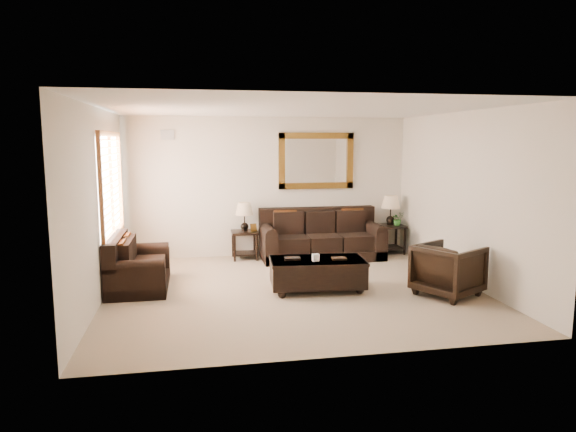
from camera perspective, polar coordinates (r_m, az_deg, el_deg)
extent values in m
cube|color=#86705C|center=(7.86, 0.58, -8.18)|extent=(5.50, 5.00, 0.01)
cube|color=white|center=(7.56, 0.61, 11.86)|extent=(5.50, 5.00, 0.01)
cube|color=beige|center=(10.04, -2.15, 3.26)|extent=(5.50, 0.01, 2.70)
cube|color=beige|center=(5.18, 5.90, -1.51)|extent=(5.50, 0.01, 2.70)
cube|color=beige|center=(7.57, -20.31, 1.10)|extent=(0.01, 5.00, 2.70)
cube|color=beige|center=(8.55, 19.00, 1.94)|extent=(0.01, 5.00, 2.70)
cube|color=white|center=(8.43, -19.25, 3.21)|extent=(0.01, 1.80, 1.50)
cube|color=brown|center=(8.40, -19.27, 8.59)|extent=(0.06, 1.96, 0.08)
cube|color=brown|center=(8.52, -18.77, -2.08)|extent=(0.06, 1.96, 0.08)
cube|color=brown|center=(7.50, -20.06, 2.59)|extent=(0.06, 0.08, 1.50)
cube|color=brown|center=(9.35, -18.18, 3.71)|extent=(0.06, 0.08, 1.50)
cube|color=brown|center=(8.42, -19.02, 3.21)|extent=(0.05, 0.05, 1.50)
cube|color=#542810|center=(10.16, 3.16, 6.14)|extent=(1.50, 0.06, 1.10)
cube|color=white|center=(10.17, 3.14, 6.14)|extent=(1.26, 0.01, 0.86)
cube|color=#999999|center=(9.89, -13.25, 8.77)|extent=(0.25, 0.02, 0.18)
cube|color=black|center=(9.91, 3.74, -4.16)|extent=(2.31, 1.00, 0.19)
cube|color=black|center=(10.17, 3.24, -0.33)|extent=(2.31, 0.23, 0.47)
cube|color=black|center=(9.72, 0.26, -2.98)|extent=(0.59, 0.82, 0.28)
cube|color=black|center=(9.85, 3.78, -2.85)|extent=(0.59, 0.82, 0.28)
cube|color=black|center=(10.01, 7.20, -2.71)|extent=(0.59, 0.82, 0.28)
cube|color=black|center=(9.68, -2.23, -3.35)|extent=(0.23, 1.00, 0.56)
cylinder|color=black|center=(9.63, -2.24, -1.73)|extent=(0.23, 0.98, 0.23)
cube|color=black|center=(10.18, 9.43, -2.88)|extent=(0.23, 1.00, 0.56)
cylinder|color=black|center=(10.13, 9.47, -1.34)|extent=(0.23, 0.98, 0.23)
cube|color=#5F2C0C|center=(9.84, -0.29, -0.64)|extent=(0.44, 0.19, 0.45)
cube|color=#5F2C0C|center=(10.16, 7.18, -0.42)|extent=(0.44, 0.19, 0.45)
cube|color=black|center=(8.26, -16.16, -7.11)|extent=(0.86, 1.44, 0.16)
cube|color=black|center=(8.18, -18.60, -3.57)|extent=(0.20, 1.44, 0.41)
cube|color=black|center=(7.96, -16.27, -6.19)|extent=(0.70, 0.50, 0.24)
cube|color=black|center=(8.46, -15.92, -5.32)|extent=(0.70, 0.50, 0.24)
cube|color=black|center=(7.63, -16.66, -7.19)|extent=(0.86, 0.20, 0.48)
cylinder|color=black|center=(7.57, -16.73, -5.45)|extent=(0.84, 0.20, 0.20)
cube|color=black|center=(8.83, -15.81, -5.06)|extent=(0.86, 0.20, 0.48)
cylinder|color=black|center=(8.78, -15.87, -3.54)|extent=(0.84, 0.20, 0.20)
cube|color=#5F2C0C|center=(7.86, -17.70, -4.03)|extent=(0.17, 0.38, 0.39)
cube|color=#5F2C0C|center=(8.46, -17.19, -3.16)|extent=(0.17, 0.38, 0.39)
cube|color=black|center=(9.81, -4.84, -1.81)|extent=(0.49, 0.49, 0.04)
cube|color=black|center=(9.89, -4.81, -4.13)|extent=(0.42, 0.42, 0.03)
cylinder|color=black|center=(9.64, -5.95, -3.63)|extent=(0.04, 0.04, 0.49)
cylinder|color=black|center=(9.68, -3.46, -3.55)|extent=(0.04, 0.04, 0.49)
cylinder|color=black|center=(10.05, -6.14, -3.14)|extent=(0.04, 0.04, 0.49)
cylinder|color=black|center=(10.09, -3.75, -3.07)|extent=(0.04, 0.04, 0.49)
sphere|color=black|center=(9.79, -4.85, -1.16)|extent=(0.15, 0.15, 0.15)
cylinder|color=black|center=(9.77, -4.86, -0.23)|extent=(0.02, 0.02, 0.32)
cone|color=#CCAD88|center=(9.74, -4.87, 0.81)|extent=(0.34, 0.34, 0.23)
cube|color=#542810|center=(9.72, -3.85, -1.30)|extent=(0.13, 0.09, 0.15)
cube|color=black|center=(10.48, 11.28, -1.09)|extent=(0.53, 0.53, 0.05)
cube|color=black|center=(10.56, 11.21, -3.43)|extent=(0.45, 0.45, 0.03)
cylinder|color=black|center=(10.24, 10.52, -2.92)|extent=(0.05, 0.05, 0.53)
cylinder|color=black|center=(10.41, 12.85, -2.81)|extent=(0.05, 0.05, 0.53)
cylinder|color=black|center=(10.65, 9.66, -2.46)|extent=(0.05, 0.05, 0.53)
cylinder|color=black|center=(10.82, 11.90, -2.36)|extent=(0.05, 0.05, 0.53)
sphere|color=black|center=(10.46, 11.30, -0.44)|extent=(0.16, 0.16, 0.16)
cylinder|color=black|center=(10.43, 11.32, 0.50)|extent=(0.02, 0.02, 0.35)
cone|color=#CCAD88|center=(10.41, 11.35, 1.55)|extent=(0.36, 0.36, 0.25)
sphere|color=black|center=(7.46, -0.68, -8.68)|extent=(0.13, 0.13, 0.13)
sphere|color=black|center=(7.74, 7.99, -8.14)|extent=(0.13, 0.13, 0.13)
sphere|color=black|center=(7.96, -1.34, -7.58)|extent=(0.13, 0.13, 0.13)
sphere|color=black|center=(8.22, 6.82, -7.12)|extent=(0.13, 0.13, 0.13)
cube|color=black|center=(7.76, 3.27, -6.23)|extent=(1.44, 0.86, 0.39)
cube|color=black|center=(7.72, 3.28, -4.98)|extent=(1.47, 0.87, 0.04)
cube|color=black|center=(7.69, 0.48, -4.74)|extent=(0.25, 0.18, 0.03)
cube|color=black|center=(7.75, 5.68, -4.71)|extent=(0.22, 0.17, 0.03)
cube|color=white|center=(7.59, 3.09, -4.63)|extent=(0.11, 0.08, 0.11)
imported|color=black|center=(7.84, 17.38, -5.46)|extent=(1.06, 1.08, 0.83)
imported|color=#225A1F|center=(10.41, 12.08, -0.45)|extent=(0.27, 0.29, 0.21)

